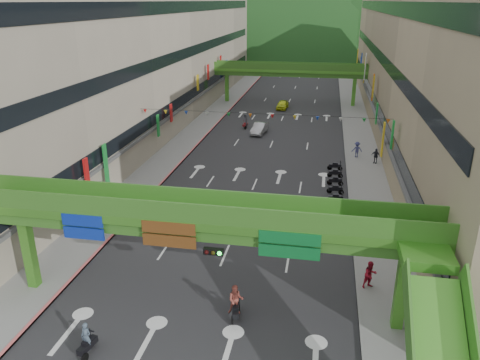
% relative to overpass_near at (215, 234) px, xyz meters
% --- Properties ---
extents(road_slab, '(18.00, 140.00, 0.02)m').
position_rel_overpass_near_xyz_m(road_slab, '(-0.93, 44.62, -5.20)').
color(road_slab, '#28282B').
rests_on(road_slab, ground).
extents(sidewalk_left, '(4.00, 140.00, 0.15)m').
position_rel_overpass_near_xyz_m(sidewalk_left, '(-11.93, 44.62, -5.13)').
color(sidewalk_left, gray).
rests_on(sidewalk_left, ground).
extents(sidewalk_right, '(4.00, 140.00, 0.15)m').
position_rel_overpass_near_xyz_m(sidewalk_right, '(10.07, 44.62, -5.13)').
color(sidewalk_right, gray).
rests_on(sidewalk_right, ground).
extents(curb_left, '(0.20, 140.00, 0.18)m').
position_rel_overpass_near_xyz_m(curb_left, '(-10.03, 44.62, -5.12)').
color(curb_left, '#CC5959').
rests_on(curb_left, ground).
extents(curb_right, '(0.20, 140.00, 0.18)m').
position_rel_overpass_near_xyz_m(curb_right, '(8.17, 44.62, -5.12)').
color(curb_right, gray).
rests_on(curb_right, ground).
extents(building_row_left, '(12.80, 95.00, 19.00)m').
position_rel_overpass_near_xyz_m(building_row_left, '(-19.86, 44.62, 4.25)').
color(building_row_left, '#9E937F').
rests_on(building_row_left, ground).
extents(building_row_right, '(12.80, 95.00, 19.00)m').
position_rel_overpass_near_xyz_m(building_row_right, '(18.00, 44.62, 4.25)').
color(building_row_right, gray).
rests_on(building_row_right, ground).
extents(overpass_near, '(28.00, 12.27, 7.10)m').
position_rel_overpass_near_xyz_m(overpass_near, '(0.00, 0.00, 0.00)').
color(overpass_near, '#4C9E2D').
rests_on(overpass_near, ground).
extents(overpass_far, '(28.00, 2.20, 7.10)m').
position_rel_overpass_near_xyz_m(overpass_far, '(-0.93, 59.62, 0.20)').
color(overpass_far, '#4C9E2D').
rests_on(overpass_far, ground).
extents(hill_left, '(168.00, 140.00, 112.00)m').
position_rel_overpass_near_xyz_m(hill_left, '(-15.93, 154.62, -5.21)').
color(hill_left, '#1C4419').
rests_on(hill_left, ground).
extents(hill_right, '(208.00, 176.00, 128.00)m').
position_rel_overpass_near_xyz_m(hill_right, '(24.07, 174.62, -5.21)').
color(hill_right, '#1C4419').
rests_on(hill_right, ground).
extents(bunting_string, '(26.00, 0.36, 0.47)m').
position_rel_overpass_near_xyz_m(bunting_string, '(-0.93, 24.62, 0.75)').
color(bunting_string, black).
rests_on(bunting_string, ground).
extents(scooter_rider_near, '(0.68, 1.59, 1.88)m').
position_rel_overpass_near_xyz_m(scooter_rider_near, '(-5.73, -4.38, -4.35)').
color(scooter_rider_near, black).
rests_on(scooter_rider_near, ground).
extents(scooter_rider_mid, '(0.98, 1.59, 2.15)m').
position_rel_overpass_near_xyz_m(scooter_rider_mid, '(1.17, -0.14, -4.09)').
color(scooter_rider_mid, black).
rests_on(scooter_rider_mid, ground).
extents(scooter_rider_left, '(0.93, 1.60, 1.93)m').
position_rel_overpass_near_xyz_m(scooter_rider_left, '(-4.64, 8.39, -4.25)').
color(scooter_rider_left, '#93939C').
rests_on(scooter_rider_left, ground).
extents(scooter_rider_far, '(0.95, 1.59, 2.10)m').
position_rel_overpass_near_xyz_m(scooter_rider_far, '(-5.53, 41.74, -4.14)').
color(scooter_rider_far, maroon).
rests_on(scooter_rider_far, ground).
extents(parked_scooter_row, '(1.60, 11.61, 1.08)m').
position_rel_overpass_near_xyz_m(parked_scooter_row, '(6.87, 20.68, -4.68)').
color(parked_scooter_row, black).
rests_on(parked_scooter_row, ground).
extents(car_silver, '(2.04, 4.55, 1.45)m').
position_rel_overpass_near_xyz_m(car_silver, '(-3.16, 39.34, -4.48)').
color(car_silver, '#ACACB3').
rests_on(car_silver, ground).
extents(car_yellow, '(1.94, 4.29, 1.43)m').
position_rel_overpass_near_xyz_m(car_yellow, '(-1.58, 55.38, -4.49)').
color(car_yellow, '#C3D11C').
rests_on(car_yellow, ground).
extents(pedestrian_red, '(1.10, 1.03, 1.81)m').
position_rel_overpass_near_xyz_m(pedestrian_red, '(8.87, 4.19, -4.30)').
color(pedestrian_red, maroon).
rests_on(pedestrian_red, ground).
extents(pedestrian_dark, '(1.06, 0.81, 1.68)m').
position_rel_overpass_near_xyz_m(pedestrian_dark, '(11.27, 29.03, -4.36)').
color(pedestrian_dark, '#202129').
rests_on(pedestrian_dark, ground).
extents(pedestrian_blue, '(0.92, 0.68, 1.81)m').
position_rel_overpass_near_xyz_m(pedestrian_blue, '(9.33, 30.86, -4.30)').
color(pedestrian_blue, navy).
rests_on(pedestrian_blue, ground).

